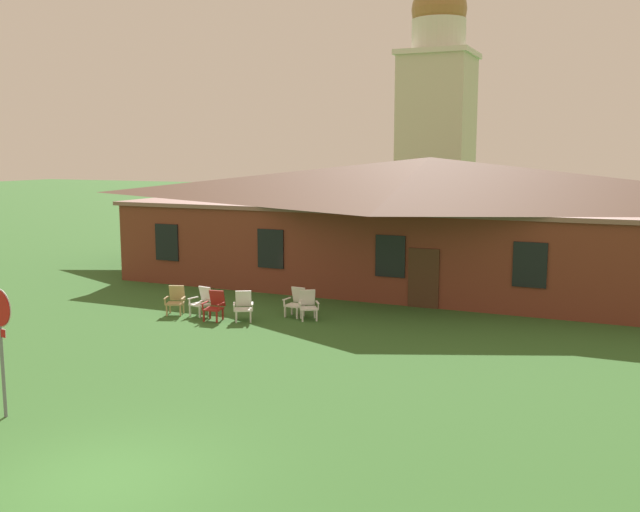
# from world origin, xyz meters

# --- Properties ---
(ground_plane) EXTENTS (200.00, 200.00, 0.00)m
(ground_plane) POSITION_xyz_m (0.00, 0.00, 0.00)
(ground_plane) COLOR #336028
(brick_building) EXTENTS (25.01, 10.40, 5.21)m
(brick_building) POSITION_xyz_m (0.00, 20.14, 2.66)
(brick_building) COLOR brown
(brick_building) RESTS_ON ground
(dome_tower) EXTENTS (5.18, 5.18, 18.17)m
(dome_tower) POSITION_xyz_m (-5.55, 42.02, 8.26)
(dome_tower) COLOR beige
(dome_tower) RESTS_ON ground
(stop_sign) EXTENTS (0.80, 0.17, 2.71)m
(stop_sign) POSITION_xyz_m (-3.80, 1.50, 1.92)
(stop_sign) COLOR slate
(stop_sign) RESTS_ON ground
(lawn_chair_by_porch) EXTENTS (0.78, 0.83, 0.96)m
(lawn_chair_by_porch) POSITION_xyz_m (-6.14, 10.78, 0.50)
(lawn_chair_by_porch) COLOR tan
(lawn_chair_by_porch) RESTS_ON ground
(lawn_chair_near_door) EXTENTS (0.72, 0.76, 0.96)m
(lawn_chair_near_door) POSITION_xyz_m (-5.22, 10.97, 0.50)
(lawn_chair_near_door) COLOR white
(lawn_chair_near_door) RESTS_ON ground
(lawn_chair_left_end) EXTENTS (0.69, 0.72, 0.96)m
(lawn_chair_left_end) POSITION_xyz_m (-4.47, 10.58, 0.50)
(lawn_chair_left_end) COLOR maroon
(lawn_chair_left_end) RESTS_ON ground
(lawn_chair_middle) EXTENTS (0.82, 0.86, 0.96)m
(lawn_chair_middle) POSITION_xyz_m (-3.59, 10.91, 0.50)
(lawn_chair_middle) COLOR silver
(lawn_chair_middle) RESTS_ON ground
(lawn_chair_right_end) EXTENTS (0.68, 0.71, 0.96)m
(lawn_chair_right_end) POSITION_xyz_m (-2.29, 12.16, 0.50)
(lawn_chair_right_end) COLOR silver
(lawn_chair_right_end) RESTS_ON ground
(lawn_chair_far_side) EXTENTS (0.84, 0.87, 0.96)m
(lawn_chair_far_side) POSITION_xyz_m (-1.74, 11.91, 0.50)
(lawn_chair_far_side) COLOR white
(lawn_chair_far_side) RESTS_ON ground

